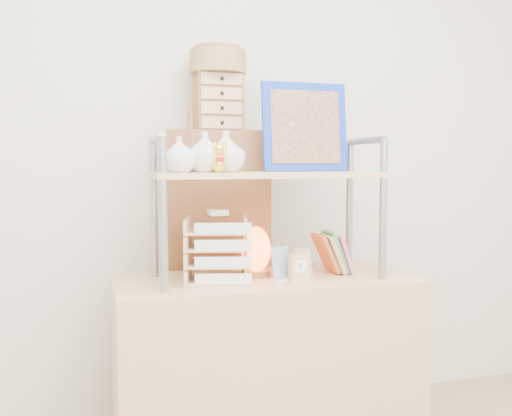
{
  "coord_description": "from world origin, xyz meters",
  "views": [
    {
      "loc": [
        -0.68,
        -0.95,
        1.21
      ],
      "look_at": [
        -0.05,
        1.2,
        1.03
      ],
      "focal_mm": 40.0,
      "sensor_mm": 36.0,
      "label": 1
    }
  ],
  "objects_px": {
    "desk": "(267,369)",
    "cabinet": "(218,280)",
    "salt_lamp": "(256,251)",
    "letter_tray": "(218,253)"
  },
  "relations": [
    {
      "from": "desk",
      "to": "letter_tray",
      "type": "bearing_deg",
      "value": -174.92
    },
    {
      "from": "desk",
      "to": "salt_lamp",
      "type": "xyz_separation_m",
      "value": [
        -0.03,
        0.04,
        0.48
      ]
    },
    {
      "from": "desk",
      "to": "letter_tray",
      "type": "height_order",
      "value": "letter_tray"
    },
    {
      "from": "salt_lamp",
      "to": "letter_tray",
      "type": "bearing_deg",
      "value": -160.23
    },
    {
      "from": "letter_tray",
      "to": "salt_lamp",
      "type": "height_order",
      "value": "letter_tray"
    },
    {
      "from": "desk",
      "to": "letter_tray",
      "type": "xyz_separation_m",
      "value": [
        -0.21,
        -0.02,
        0.49
      ]
    },
    {
      "from": "desk",
      "to": "cabinet",
      "type": "relative_size",
      "value": 0.89
    },
    {
      "from": "letter_tray",
      "to": "salt_lamp",
      "type": "relative_size",
      "value": 1.38
    },
    {
      "from": "desk",
      "to": "letter_tray",
      "type": "relative_size",
      "value": 4.29
    },
    {
      "from": "desk",
      "to": "cabinet",
      "type": "height_order",
      "value": "cabinet"
    }
  ]
}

